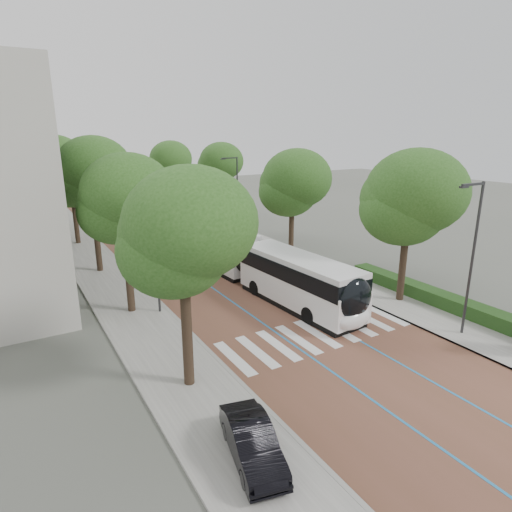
{
  "coord_description": "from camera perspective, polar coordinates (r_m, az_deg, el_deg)",
  "views": [
    {
      "loc": [
        -13.26,
        -15.18,
        10.38
      ],
      "look_at": [
        0.86,
        8.46,
        2.4
      ],
      "focal_mm": 30.0,
      "sensor_mm": 36.0,
      "label": 1
    }
  ],
  "objects": [
    {
      "name": "ground",
      "position": [
        22.68,
        9.32,
        -11.32
      ],
      "size": [
        160.0,
        160.0,
        0.0
      ],
      "primitive_type": "plane",
      "color": "#51544C",
      "rests_on": "ground"
    },
    {
      "name": "road",
      "position": [
        57.7,
        -17.11,
        5.1
      ],
      "size": [
        11.0,
        140.0,
        0.02
      ],
      "primitive_type": "cube",
      "color": "brown",
      "rests_on": "ground"
    },
    {
      "name": "sidewalk_left",
      "position": [
        56.44,
        -24.5,
        4.17
      ],
      "size": [
        4.0,
        140.0,
        0.12
      ],
      "primitive_type": "cube",
      "color": "gray",
      "rests_on": "ground"
    },
    {
      "name": "sidewalk_right",
      "position": [
        59.86,
        -10.13,
        5.99
      ],
      "size": [
        4.0,
        140.0,
        0.12
      ],
      "primitive_type": "cube",
      "color": "gray",
      "rests_on": "ground"
    },
    {
      "name": "kerb_left",
      "position": [
        56.66,
        -22.6,
        4.43
      ],
      "size": [
        0.2,
        140.0,
        0.14
      ],
      "primitive_type": "cube",
      "color": "gray",
      "rests_on": "ground"
    },
    {
      "name": "kerb_right",
      "position": [
        59.22,
        -11.85,
        5.79
      ],
      "size": [
        0.2,
        140.0,
        0.14
      ],
      "primitive_type": "cube",
      "color": "gray",
      "rests_on": "ground"
    },
    {
      "name": "zebra_crossing",
      "position": [
        23.46,
        8.11,
        -10.21
      ],
      "size": [
        10.55,
        3.6,
        0.01
      ],
      "color": "silver",
      "rests_on": "ground"
    },
    {
      "name": "lane_line_left",
      "position": [
        57.35,
        -18.66,
        4.91
      ],
      "size": [
        0.12,
        126.0,
        0.01
      ],
      "primitive_type": "cube",
      "color": "teal",
      "rests_on": "road"
    },
    {
      "name": "lane_line_right",
      "position": [
        58.08,
        -15.58,
        5.3
      ],
      "size": [
        0.12,
        126.0,
        0.01
      ],
      "primitive_type": "cube",
      "color": "teal",
      "rests_on": "road"
    },
    {
      "name": "hedge",
      "position": [
        28.77,
        23.48,
        -5.29
      ],
      "size": [
        1.2,
        14.0,
        0.8
      ],
      "primitive_type": "cube",
      "color": "#1A3E15",
      "rests_on": "sidewalk_right"
    },
    {
      "name": "streetlight_near",
      "position": [
        23.97,
        26.84,
        0.97
      ],
      "size": [
        1.82,
        0.2,
        8.0
      ],
      "color": "#2E2E31",
      "rests_on": "sidewalk_right"
    },
    {
      "name": "streetlight_far",
      "position": [
        42.53,
        -2.72,
        8.63
      ],
      "size": [
        1.82,
        0.2,
        8.0
      ],
      "color": "#2E2E31",
      "rests_on": "sidewalk_right"
    },
    {
      "name": "lamp_post_left",
      "position": [
        25.06,
        -13.24,
        1.26
      ],
      "size": [
        0.14,
        0.14,
        8.0
      ],
      "primitive_type": "cylinder",
      "color": "#2E2E31",
      "rests_on": "sidewalk_left"
    },
    {
      "name": "trees_left",
      "position": [
        44.95,
        -23.78,
        10.29
      ],
      "size": [
        6.29,
        60.74,
        9.96
      ],
      "color": "black",
      "rests_on": "ground"
    },
    {
      "name": "trees_right",
      "position": [
        42.14,
        -0.87,
        10.61
      ],
      "size": [
        6.02,
        47.98,
        8.96
      ],
      "color": "black",
      "rests_on": "ground"
    },
    {
      "name": "lead_bus",
      "position": [
        29.15,
        0.89,
        -1.31
      ],
      "size": [
        3.62,
        18.51,
        3.2
      ],
      "rotation": [
        0.0,
        0.0,
        0.06
      ],
      "color": "black",
      "rests_on": "ground"
    },
    {
      "name": "bus_queued_0",
      "position": [
        43.59,
        -9.33,
        4.36
      ],
      "size": [
        2.84,
        12.46,
        3.2
      ],
      "rotation": [
        0.0,
        0.0,
        -0.03
      ],
      "color": "white",
      "rests_on": "ground"
    },
    {
      "name": "bus_queued_1",
      "position": [
        55.3,
        -14.54,
        6.54
      ],
      "size": [
        3.24,
        12.52,
        3.2
      ],
      "rotation": [
        0.0,
        0.0,
        -0.06
      ],
      "color": "white",
      "rests_on": "ground"
    },
    {
      "name": "bus_queued_2",
      "position": [
        68.18,
        -18.06,
        8.0
      ],
      "size": [
        2.63,
        12.42,
        3.2
      ],
      "rotation": [
        0.0,
        0.0,
        -0.01
      ],
      "color": "white",
      "rests_on": "ground"
    },
    {
      "name": "bus_queued_3",
      "position": [
        81.66,
        -19.96,
        9.06
      ],
      "size": [
        3.19,
        12.52,
        3.2
      ],
      "rotation": [
        0.0,
        0.0,
        -0.06
      ],
      "color": "white",
      "rests_on": "ground"
    },
    {
      "name": "parked_car",
      "position": [
        15.08,
        -0.5,
        -23.55
      ],
      "size": [
        2.15,
        4.02,
        1.26
      ],
      "primitive_type": "imported",
      "rotation": [
        0.0,
        0.0,
        -0.22
      ],
      "color": "black",
      "rests_on": "sidewalk_left"
    }
  ]
}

